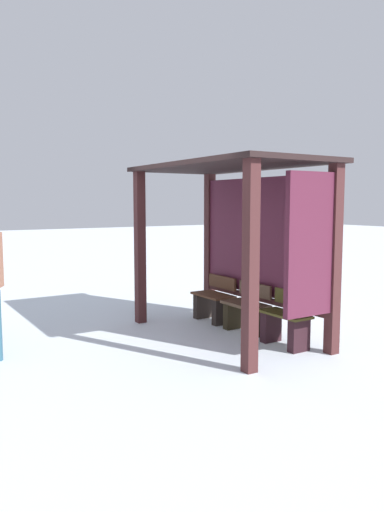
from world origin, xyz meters
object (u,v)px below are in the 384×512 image
bench_left_inside (214,303)px  bench_center_inside (246,312)px  bus_shelter (248,219)px  bench_right_inside (286,323)px

bench_left_inside → bench_center_inside: bench_center_inside is taller
bus_shelter → bench_center_inside: bearing=142.8°
bus_shelter → bench_right_inside: (0.70, 0.11, -1.38)m
bench_left_inside → bench_center_inside: 0.84m
bench_center_inside → bench_right_inside: bench_right_inside is taller
bus_shelter → bench_left_inside: bus_shelter is taller
bus_shelter → bench_right_inside: bus_shelter is taller
bench_center_inside → bench_right_inside: bearing=-0.0°
bench_left_inside → bench_center_inside: (0.84, -0.00, 0.01)m
bench_center_inside → bus_shelter: bearing=-37.2°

